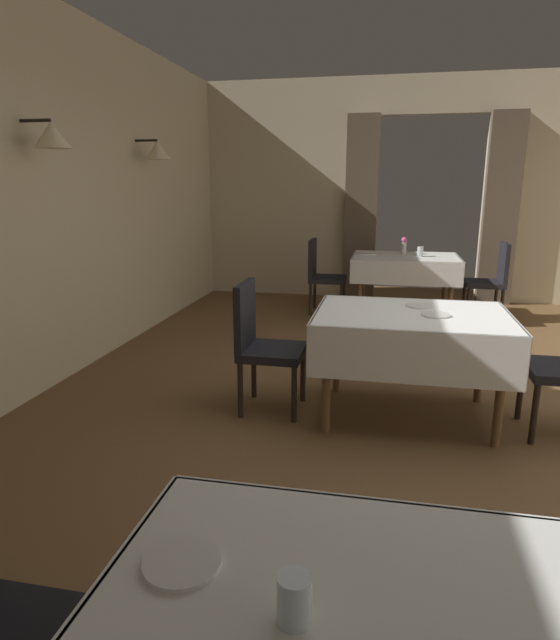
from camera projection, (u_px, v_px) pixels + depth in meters
ground at (456, 421)px, 3.69m from camera, size 10.08×10.08×0.00m
wall_left at (22, 196)px, 3.94m from camera, size 0.49×8.40×3.00m
wall_back at (430, 190)px, 7.29m from camera, size 6.40×0.27×3.00m
dining_table_mid at (411, 328)px, 3.63m from camera, size 1.30×0.97×0.75m
dining_table_far at (405, 264)px, 6.50m from camera, size 1.27×0.96×0.75m
chair_mid_left at (261, 340)px, 3.79m from camera, size 0.44×0.44×0.93m
chair_far_right at (492, 277)px, 6.38m from camera, size 0.44×0.44×0.93m
chair_far_left at (321, 272)px, 6.71m from camera, size 0.44×0.44×0.93m
plate_near_a at (182, 563)px, 1.21m from camera, size 0.18×0.18×0.01m
glass_near_b at (294, 599)px, 1.04m from camera, size 0.07×0.07×0.10m
plate_mid_a at (420, 306)px, 3.78m from camera, size 0.20×0.20×0.01m
plate_mid_b at (436, 315)px, 3.52m from camera, size 0.19×0.19×0.01m
flower_vase_far at (404, 245)px, 6.60m from camera, size 0.07×0.07×0.21m
glass_far_b at (420, 251)px, 6.40m from camera, size 0.07×0.07×0.12m
plate_far_c at (366, 254)px, 6.63m from camera, size 0.23×0.23×0.01m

